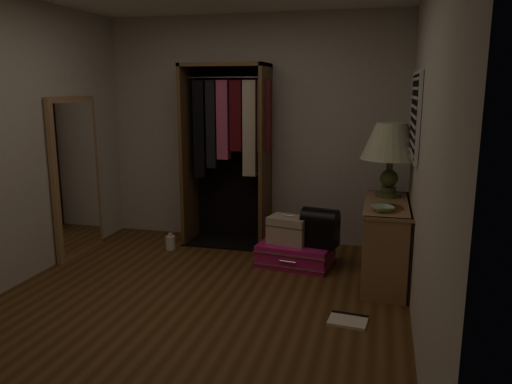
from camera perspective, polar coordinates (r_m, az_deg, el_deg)
ground at (r=4.30m, az=-7.21°, el=-12.87°), size 4.00×4.00×0.00m
room_walls at (r=3.93m, az=-6.52°, el=7.54°), size 3.52×4.02×2.60m
console_bookshelf at (r=4.85m, az=14.60°, el=-5.22°), size 0.42×1.12×0.75m
open_wardrobe at (r=5.67m, az=-3.10°, el=6.05°), size 0.99×0.50×2.05m
floor_mirror at (r=5.68m, az=-19.85°, el=1.62°), size 0.06×0.80×1.70m
pink_suitcase at (r=5.19m, az=4.57°, el=-7.02°), size 0.81×0.63×0.23m
train_case at (r=5.13m, az=3.77°, el=-4.29°), size 0.46×0.36×0.29m
black_bag at (r=5.05m, az=7.32°, el=-3.93°), size 0.39×0.30×0.39m
table_lamp at (r=4.95m, az=15.16°, el=5.44°), size 0.68×0.68×0.71m
brass_tray at (r=4.53m, az=14.87°, el=-1.72°), size 0.30×0.30×0.01m
ceramic_bowl at (r=4.40m, az=14.24°, el=-1.87°), size 0.26×0.26×0.05m
white_jug at (r=5.72m, az=-9.76°, el=-5.70°), size 0.14×0.14×0.19m
floor_book at (r=4.08m, az=10.51°, el=-14.17°), size 0.31×0.26×0.03m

